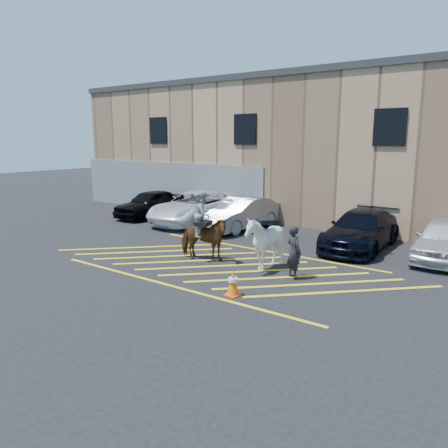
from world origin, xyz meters
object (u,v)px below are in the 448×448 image
Objects in this scene: car_black_suv at (150,204)px; car_white_pickup at (195,207)px; mounted_bay at (203,233)px; saddled_white at (265,242)px; car_blue_suv at (361,230)px; car_silver_sedan at (241,214)px; handler at (294,252)px; traffic_cone at (233,282)px; car_white_suv at (445,240)px.

car_white_pickup is (3.00, 0.16, 0.05)m from car_black_suv.
car_black_suv is at bearing 146.98° from mounted_bay.
saddled_white reaches higher than car_black_suv.
car_white_pickup is at bearing 176.52° from car_blue_suv.
car_black_suv is 0.96× the size of car_silver_sedan.
saddled_white reaches higher than handler.
car_white_pickup reaches higher than traffic_cone.
car_blue_suv is 3.06× the size of handler.
car_white_pickup is 8.44m from saddled_white.
saddled_white is (4.17, -4.81, 0.17)m from car_silver_sedan.
car_silver_sedan is at bearing 0.48° from car_black_suv.
traffic_cone is (-0.99, -7.14, -0.36)m from car_blue_suv.
handler is 2.22× the size of traffic_cone.
handler reaches higher than car_blue_suv.
car_blue_suv is 1.18× the size of car_white_suv.
car_blue_suv is 4.84m from handler.
car_white_pickup is at bearing 135.45° from traffic_cone.
mounted_bay reaches higher than car_white_suv.
car_silver_sedan reaches higher than car_black_suv.
car_black_suv is at bearing 178.50° from car_white_pickup.
car_blue_suv is at bearing -1.41° from car_black_suv.
car_white_pickup is 2.77m from car_silver_sedan.
car_blue_suv is (5.68, -0.22, -0.01)m from car_silver_sedan.
car_black_suv is 12.11m from handler.
car_black_suv reaches higher than car_white_suv.
car_white_suv is (8.59, -0.16, -0.02)m from car_silver_sedan.
car_black_suv is 1.76× the size of mounted_bay.
car_silver_sedan reaches higher than car_blue_suv.
handler reaches higher than car_white_pickup.
car_white_suv is at bearing -5.31° from car_white_pickup.
car_white_pickup is 1.33× the size of car_white_suv.
car_white_suv is at bearing 46.48° from saddled_white.
saddled_white is (-4.42, -4.66, 0.19)m from car_white_suv.
car_black_suv is 9.15m from mounted_bay.
traffic_cone is at bearing 102.99° from handler.
car_white_pickup is 1.25× the size of car_silver_sedan.
car_blue_suv is at bearing 71.70° from saddled_white.
car_white_suv is 1.93× the size of saddled_white.
handler is at bearing -96.42° from car_blue_suv.
car_blue_suv is 6.22m from mounted_bay.
mounted_bay reaches higher than car_black_suv.
mounted_bay is (1.90, -5.15, 0.25)m from car_silver_sedan.
car_white_pickup is 9.52m from handler.
car_silver_sedan is 8.73m from traffic_cone.
saddled_white is at bearing -45.15° from car_silver_sedan.
traffic_cone is (4.70, -7.35, -0.37)m from car_silver_sedan.
car_silver_sedan is 5.49m from mounted_bay.
car_silver_sedan reaches higher than traffic_cone.
handler is (-0.37, -4.83, 0.09)m from car_blue_suv.
saddled_white is at bearing 16.46° from handler.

